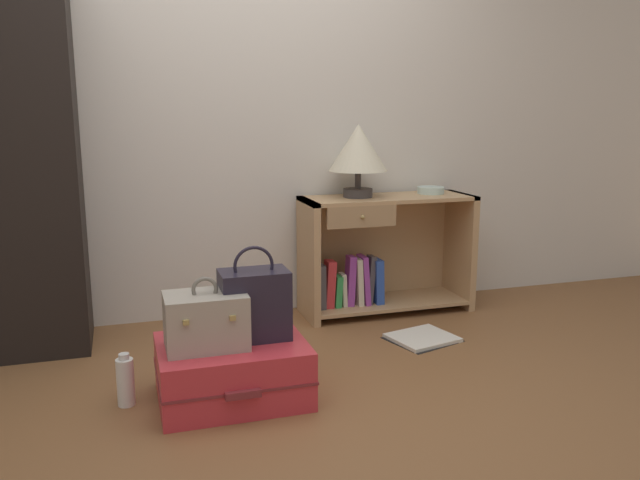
{
  "coord_description": "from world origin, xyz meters",
  "views": [
    {
      "loc": [
        -0.62,
        -2.23,
        1.2
      ],
      "look_at": [
        0.34,
        0.82,
        0.55
      ],
      "focal_mm": 36.3,
      "sensor_mm": 36.0,
      "label": 1
    }
  ],
  "objects_px": {
    "bookshelf": "(379,255)",
    "open_book_on_floor": "(422,338)",
    "bowl": "(431,190)",
    "train_case": "(206,320)",
    "handbag": "(254,304)",
    "bottle": "(125,381)",
    "table_lamp": "(358,150)",
    "suitcase_large": "(232,371)"
  },
  "relations": [
    {
      "from": "bookshelf",
      "to": "suitcase_large",
      "type": "xyz_separation_m",
      "value": [
        -1.05,
        -0.94,
        -0.22
      ]
    },
    {
      "from": "table_lamp",
      "to": "bottle",
      "type": "xyz_separation_m",
      "value": [
        -1.34,
        -0.88,
        -0.87
      ]
    },
    {
      "from": "bottle",
      "to": "open_book_on_floor",
      "type": "xyz_separation_m",
      "value": [
        1.51,
        0.33,
        -0.1
      ]
    },
    {
      "from": "bookshelf",
      "to": "bowl",
      "type": "xyz_separation_m",
      "value": [
        0.34,
        0.02,
        0.37
      ]
    },
    {
      "from": "bowl",
      "to": "train_case",
      "type": "bearing_deg",
      "value": -146.52
    },
    {
      "from": "bowl",
      "to": "suitcase_large",
      "type": "xyz_separation_m",
      "value": [
        -1.39,
        -0.97,
        -0.59
      ]
    },
    {
      "from": "table_lamp",
      "to": "bowl",
      "type": "distance_m",
      "value": 0.54
    },
    {
      "from": "open_book_on_floor",
      "to": "handbag",
      "type": "bearing_deg",
      "value": -159.04
    },
    {
      "from": "suitcase_large",
      "to": "handbag",
      "type": "height_order",
      "value": "handbag"
    },
    {
      "from": "bottle",
      "to": "open_book_on_floor",
      "type": "height_order",
      "value": "bottle"
    },
    {
      "from": "bowl",
      "to": "suitcase_large",
      "type": "relative_size",
      "value": 0.26
    },
    {
      "from": "bookshelf",
      "to": "handbag",
      "type": "distance_m",
      "value": 1.32
    },
    {
      "from": "table_lamp",
      "to": "bowl",
      "type": "relative_size",
      "value": 2.57
    },
    {
      "from": "bottle",
      "to": "bowl",
      "type": "bearing_deg",
      "value": 26.26
    },
    {
      "from": "bookshelf",
      "to": "suitcase_large",
      "type": "distance_m",
      "value": 1.43
    },
    {
      "from": "handbag",
      "to": "open_book_on_floor",
      "type": "distance_m",
      "value": 1.11
    },
    {
      "from": "suitcase_large",
      "to": "bottle",
      "type": "relative_size",
      "value": 2.76
    },
    {
      "from": "table_lamp",
      "to": "suitcase_large",
      "type": "height_order",
      "value": "table_lamp"
    },
    {
      "from": "bowl",
      "to": "suitcase_large",
      "type": "bearing_deg",
      "value": -145.17
    },
    {
      "from": "suitcase_large",
      "to": "train_case",
      "type": "xyz_separation_m",
      "value": [
        -0.1,
        -0.02,
        0.24
      ]
    },
    {
      "from": "handbag",
      "to": "bottle",
      "type": "bearing_deg",
      "value": 175.4
    },
    {
      "from": "bookshelf",
      "to": "handbag",
      "type": "xyz_separation_m",
      "value": [
        -0.94,
        -0.92,
        0.06
      ]
    },
    {
      "from": "bookshelf",
      "to": "suitcase_large",
      "type": "relative_size",
      "value": 1.64
    },
    {
      "from": "bookshelf",
      "to": "table_lamp",
      "type": "bearing_deg",
      "value": 178.06
    },
    {
      "from": "table_lamp",
      "to": "handbag",
      "type": "bearing_deg",
      "value": -131.17
    },
    {
      "from": "table_lamp",
      "to": "bowl",
      "type": "height_order",
      "value": "table_lamp"
    },
    {
      "from": "train_case",
      "to": "bottle",
      "type": "xyz_separation_m",
      "value": [
        -0.33,
        0.09,
        -0.26
      ]
    },
    {
      "from": "train_case",
      "to": "handbag",
      "type": "xyz_separation_m",
      "value": [
        0.21,
        0.05,
        0.04
      ]
    },
    {
      "from": "train_case",
      "to": "bottle",
      "type": "height_order",
      "value": "train_case"
    },
    {
      "from": "bottle",
      "to": "handbag",
      "type": "bearing_deg",
      "value": -4.6
    },
    {
      "from": "bowl",
      "to": "train_case",
      "type": "xyz_separation_m",
      "value": [
        -1.49,
        -0.99,
        -0.36
      ]
    },
    {
      "from": "bookshelf",
      "to": "open_book_on_floor",
      "type": "distance_m",
      "value": 0.64
    },
    {
      "from": "handbag",
      "to": "open_book_on_floor",
      "type": "xyz_separation_m",
      "value": [
        0.97,
        0.37,
        -0.39
      ]
    },
    {
      "from": "bookshelf",
      "to": "bottle",
      "type": "height_order",
      "value": "bookshelf"
    },
    {
      "from": "bookshelf",
      "to": "bowl",
      "type": "bearing_deg",
      "value": 3.85
    },
    {
      "from": "bottle",
      "to": "open_book_on_floor",
      "type": "distance_m",
      "value": 1.55
    },
    {
      "from": "open_book_on_floor",
      "to": "bottle",
      "type": "bearing_deg",
      "value": -167.67
    },
    {
      "from": "suitcase_large",
      "to": "handbag",
      "type": "xyz_separation_m",
      "value": [
        0.11,
        0.03,
        0.28
      ]
    },
    {
      "from": "bookshelf",
      "to": "open_book_on_floor",
      "type": "xyz_separation_m",
      "value": [
        0.03,
        -0.54,
        -0.34
      ]
    },
    {
      "from": "bowl",
      "to": "handbag",
      "type": "xyz_separation_m",
      "value": [
        -1.28,
        -0.94,
        -0.32
      ]
    },
    {
      "from": "bookshelf",
      "to": "table_lamp",
      "type": "height_order",
      "value": "table_lamp"
    },
    {
      "from": "suitcase_large",
      "to": "bowl",
      "type": "bearing_deg",
      "value": 34.83
    }
  ]
}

